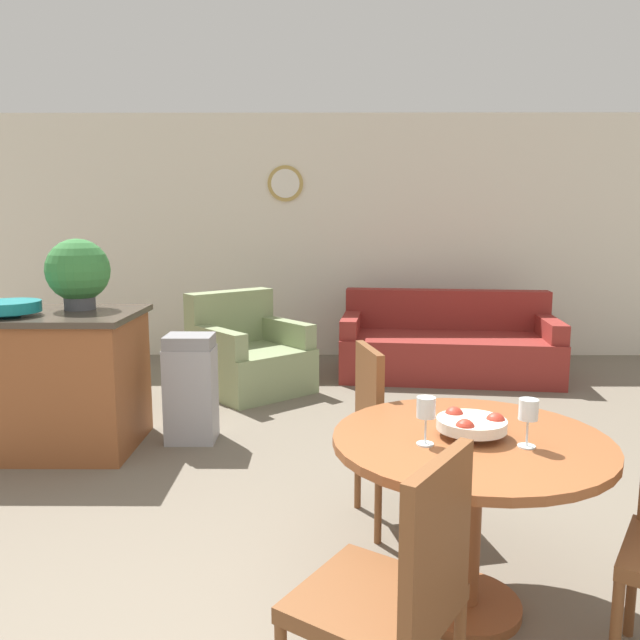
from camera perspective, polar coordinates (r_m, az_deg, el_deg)
The scene contains 13 objects.
wall_back at distance 7.09m, azimuth -0.13°, elevation 7.58°, with size 8.00×0.09×2.70m.
dining_table at distance 2.55m, azimuth 13.50°, elevation -13.78°, with size 1.06×1.06×0.72m.
dining_chair_near_left at distance 1.92m, azimuth 7.06°, elevation -23.25°, with size 0.58×0.58×0.92m.
dining_chair_far_side at distance 3.20m, azimuth 6.49°, elevation -9.62°, with size 0.50×0.50×0.92m.
fruit_bowl at distance 2.47m, azimuth 13.68°, elevation -9.24°, with size 0.26×0.26×0.10m.
wine_glass_left at distance 2.33m, azimuth 9.67°, elevation -8.11°, with size 0.07×0.07×0.18m.
wine_glass_right at distance 2.40m, azimuth 18.51°, elevation -7.98°, with size 0.07×0.07×0.18m.
kitchen_island at distance 4.60m, azimuth -23.30°, elevation -5.08°, with size 1.18×0.85×0.94m.
teal_bowl at distance 4.44m, azimuth -26.59°, elevation 1.07°, with size 0.39×0.39×0.09m.
potted_plant at distance 4.55m, azimuth -21.26°, elevation 4.13°, with size 0.43×0.43×0.48m.
trash_bin at distance 4.48m, azimuth -11.72°, elevation -6.16°, with size 0.34×0.28×0.76m.
couch at distance 6.38m, azimuth 11.56°, elevation -2.43°, with size 2.19×1.23×0.82m.
armchair at distance 5.73m, azimuth -6.59°, elevation -3.47°, with size 1.23×1.23×0.89m.
Camera 1 is at (0.05, -1.35, 1.54)m, focal length 35.00 mm.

